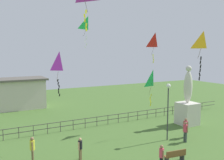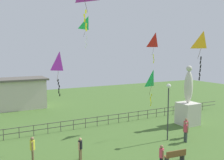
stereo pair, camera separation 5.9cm
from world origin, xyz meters
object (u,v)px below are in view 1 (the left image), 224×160
(kite_3, at_px, (153,80))
(kite_5, at_px, (88,24))
(person_3, at_px, (185,130))
(person_5, at_px, (80,147))
(statue_monument, at_px, (187,107))
(park_bench, at_px, (175,155))
(kite_1, at_px, (60,63))
(person_1, at_px, (32,148))
(kite_2, at_px, (155,41))
(person_4, at_px, (186,126))
(person_0, at_px, (161,156))
(kite_0, at_px, (203,43))
(lamppost, at_px, (168,100))

(kite_3, bearing_deg, kite_5, 151.85)
(person_3, height_order, person_5, person_3)
(statue_monument, xyz_separation_m, park_bench, (-7.07, -6.03, -1.33))
(kite_1, bearing_deg, person_1, -142.56)
(kite_2, bearing_deg, kite_1, -175.38)
(person_1, bearing_deg, person_4, -5.13)
(person_3, distance_m, kite_2, 8.57)
(person_3, distance_m, person_5, 8.69)
(person_0, distance_m, kite_5, 11.91)
(person_5, distance_m, kite_5, 10.03)
(person_0, height_order, kite_2, kite_2)
(person_4, height_order, kite_2, kite_2)
(kite_0, height_order, kite_5, kite_5)
(person_0, distance_m, person_1, 8.27)
(kite_3, bearing_deg, kite_1, 171.66)
(person_0, distance_m, person_3, 5.58)
(person_0, relative_size, kite_5, 0.61)
(kite_1, bearing_deg, person_5, -82.75)
(person_1, relative_size, person_3, 1.05)
(kite_1, bearing_deg, person_4, -17.08)
(statue_monument, bearing_deg, kite_3, -169.90)
(statue_monument, distance_m, person_3, 5.26)
(person_0, distance_m, kite_3, 7.67)
(lamppost, bearing_deg, kite_0, -114.59)
(lamppost, bearing_deg, kite_2, 69.16)
(kite_1, height_order, kite_3, kite_1)
(person_3, bearing_deg, statue_monument, 43.55)
(person_0, bearing_deg, person_4, 33.11)
(lamppost, height_order, person_1, lamppost)
(statue_monument, xyz_separation_m, kite_5, (-9.87, 1.70, 7.71))
(person_1, xyz_separation_m, kite_1, (2.51, 1.92, 5.37))
(person_3, bearing_deg, kite_2, 85.08)
(person_5, xyz_separation_m, kite_1, (-0.38, 3.00, 5.49))
(kite_2, distance_m, kite_3, 4.18)
(kite_0, height_order, kite_2, kite_2)
(statue_monument, xyz_separation_m, person_1, (-15.31, -1.67, -0.80))
(person_0, height_order, person_1, person_1)
(person_0, relative_size, kite_1, 0.48)
(person_3, relative_size, kite_5, 0.64)
(lamppost, distance_m, kite_1, 9.06)
(kite_2, xyz_separation_m, kite_5, (-6.50, 0.69, 1.32))
(statue_monument, distance_m, kite_5, 12.63)
(kite_1, xyz_separation_m, kite_2, (9.43, 0.76, 1.81))
(kite_0, xyz_separation_m, kite_3, (2.28, 7.29, -2.82))
(lamppost, xyz_separation_m, kite_2, (1.34, 3.52, 4.81))
(person_3, bearing_deg, person_0, -149.15)
(statue_monument, xyz_separation_m, kite_0, (-7.31, -8.19, 5.88))
(kite_3, bearing_deg, lamppost, -79.01)
(kite_0, xyz_separation_m, kite_1, (-5.50, 8.43, -1.30))
(kite_1, relative_size, kite_5, 1.26)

